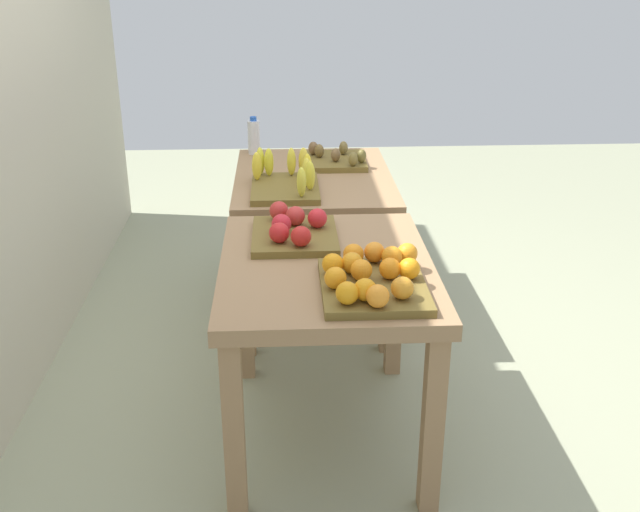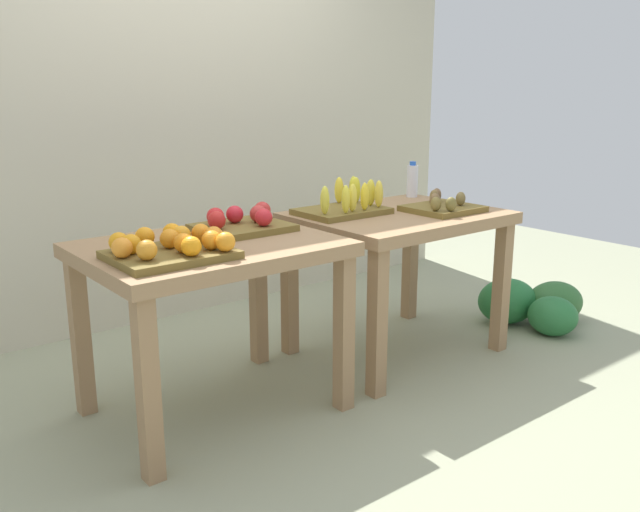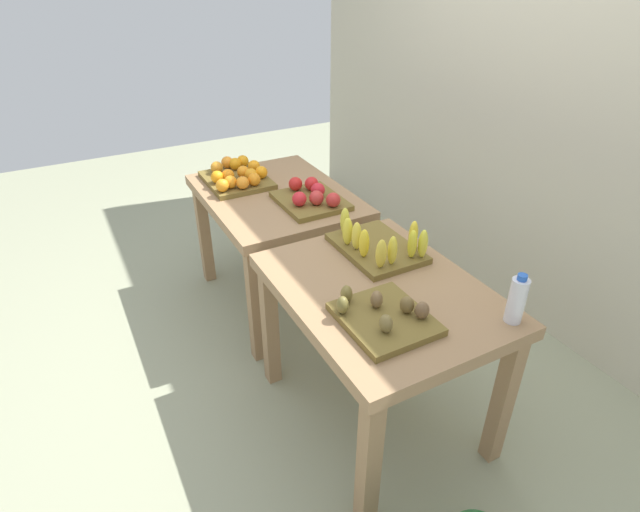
% 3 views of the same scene
% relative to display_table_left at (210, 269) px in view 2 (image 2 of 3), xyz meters
% --- Properties ---
extents(ground_plane, '(8.00, 8.00, 0.00)m').
position_rel_display_table_left_xyz_m(ground_plane, '(0.56, 0.00, -0.66)').
color(ground_plane, '#979B7C').
extents(back_wall, '(4.40, 0.12, 3.00)m').
position_rel_display_table_left_xyz_m(back_wall, '(0.56, 1.35, 0.84)').
color(back_wall, beige).
rests_on(back_wall, ground_plane).
extents(display_table_left, '(1.04, 0.80, 0.77)m').
position_rel_display_table_left_xyz_m(display_table_left, '(0.00, 0.00, 0.00)').
color(display_table_left, '#9B7650').
rests_on(display_table_left, ground_plane).
extents(display_table_right, '(1.04, 0.80, 0.77)m').
position_rel_display_table_left_xyz_m(display_table_right, '(1.12, 0.00, 0.00)').
color(display_table_right, '#9B7650').
rests_on(display_table_right, ground_plane).
extents(orange_bin, '(0.46, 0.38, 0.11)m').
position_rel_display_table_left_xyz_m(orange_bin, '(-0.24, -0.14, 0.16)').
color(orange_bin, brown).
rests_on(orange_bin, display_table_left).
extents(apple_bin, '(0.40, 0.34, 0.11)m').
position_rel_display_table_left_xyz_m(apple_bin, '(0.24, 0.12, 0.15)').
color(apple_bin, brown).
rests_on(apple_bin, display_table_left).
extents(banana_crate, '(0.44, 0.33, 0.17)m').
position_rel_display_table_left_xyz_m(banana_crate, '(0.88, 0.14, 0.16)').
color(banana_crate, brown).
rests_on(banana_crate, display_table_right).
extents(kiwi_bin, '(0.36, 0.33, 0.10)m').
position_rel_display_table_left_xyz_m(kiwi_bin, '(1.32, -0.13, 0.14)').
color(kiwi_bin, brown).
rests_on(kiwi_bin, display_table_right).
extents(water_bottle, '(0.07, 0.07, 0.21)m').
position_rel_display_table_left_xyz_m(water_bottle, '(1.55, 0.31, 0.21)').
color(water_bottle, silver).
rests_on(water_bottle, display_table_right).
extents(watermelon_pile, '(0.67, 0.68, 0.28)m').
position_rel_display_table_left_xyz_m(watermelon_pile, '(2.06, -0.24, -0.53)').
color(watermelon_pile, '#306631').
rests_on(watermelon_pile, ground_plane).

